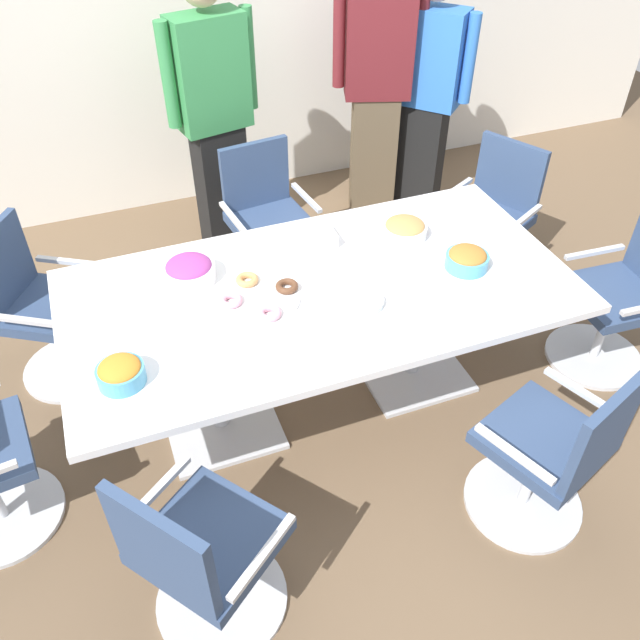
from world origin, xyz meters
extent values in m
cube|color=brown|center=(0.00, 0.00, -0.01)|extent=(10.00, 10.00, 0.01)
cube|color=white|center=(0.00, 2.40, 1.40)|extent=(8.00, 0.10, 2.80)
cube|color=white|center=(0.00, 0.00, 0.73)|extent=(2.40, 1.20, 0.04)
cube|color=silver|center=(-0.55, 0.00, 0.01)|extent=(0.56, 0.56, 0.02)
cylinder|color=silver|center=(-0.55, 0.00, 0.37)|extent=(0.09, 0.09, 0.69)
cube|color=silver|center=(0.55, 0.00, 0.01)|extent=(0.56, 0.56, 0.02)
cylinder|color=silver|center=(0.55, 0.00, 0.37)|extent=(0.09, 0.09, 0.69)
cylinder|color=silver|center=(0.65, -0.97, 0.01)|extent=(0.70, 0.70, 0.02)
cylinder|color=silver|center=(0.65, -0.97, 0.23)|extent=(0.05, 0.05, 0.41)
cube|color=#33476B|center=(0.65, -0.97, 0.46)|extent=(0.59, 0.59, 0.06)
cube|color=#33476B|center=(0.72, -1.16, 0.70)|extent=(0.42, 0.19, 0.42)
cube|color=silver|center=(0.42, -1.05, 0.58)|extent=(0.16, 0.35, 0.02)
cube|color=silver|center=(0.87, -0.88, 0.58)|extent=(0.16, 0.35, 0.02)
cylinder|color=silver|center=(1.59, -0.28, 0.01)|extent=(0.58, 0.58, 0.02)
cylinder|color=silver|center=(1.59, -0.28, 0.23)|extent=(0.05, 0.05, 0.41)
cube|color=#33476B|center=(1.59, -0.28, 0.46)|extent=(0.49, 0.49, 0.06)
cube|color=silver|center=(1.61, -0.04, 0.58)|extent=(0.37, 0.05, 0.02)
cylinder|color=silver|center=(1.34, 0.62, 0.01)|extent=(0.73, 0.73, 0.02)
cylinder|color=silver|center=(1.34, 0.62, 0.23)|extent=(0.05, 0.05, 0.41)
cube|color=#33476B|center=(1.34, 0.62, 0.46)|extent=(0.62, 0.62, 0.06)
cube|color=#33476B|center=(1.52, 0.71, 0.70)|extent=(0.23, 0.41, 0.42)
cube|color=silver|center=(1.45, 0.40, 0.58)|extent=(0.34, 0.19, 0.02)
cube|color=silver|center=(1.23, 0.83, 0.58)|extent=(0.34, 0.19, 0.02)
cylinder|color=silver|center=(0.08, 1.05, 0.01)|extent=(0.60, 0.60, 0.02)
cylinder|color=silver|center=(0.08, 1.05, 0.23)|extent=(0.05, 0.05, 0.41)
cube|color=#33476B|center=(0.08, 1.05, 0.46)|extent=(0.51, 0.51, 0.06)
cube|color=#33476B|center=(0.05, 1.26, 0.70)|extent=(0.44, 0.09, 0.42)
cube|color=silver|center=(0.32, 1.08, 0.58)|extent=(0.08, 0.37, 0.02)
cube|color=silver|center=(-0.17, 1.02, 0.58)|extent=(0.08, 0.37, 0.02)
cylinder|color=silver|center=(-1.24, 0.69, 0.01)|extent=(0.74, 0.74, 0.02)
cylinder|color=silver|center=(-1.24, 0.69, 0.23)|extent=(0.05, 0.05, 0.41)
cube|color=#33476B|center=(-1.24, 0.69, 0.46)|extent=(0.63, 0.63, 0.06)
cube|color=#33476B|center=(-1.42, 0.80, 0.70)|extent=(0.26, 0.39, 0.42)
cube|color=silver|center=(-1.11, 0.90, 0.58)|extent=(0.33, 0.22, 0.02)
cube|color=silver|center=(-1.37, 0.48, 0.58)|extent=(0.33, 0.22, 0.02)
cylinder|color=silver|center=(-1.62, -0.19, 0.01)|extent=(0.60, 0.60, 0.02)
cylinder|color=silver|center=(-0.78, -0.92, 0.01)|extent=(0.76, 0.76, 0.02)
cylinder|color=silver|center=(-0.78, -0.92, 0.23)|extent=(0.05, 0.05, 0.41)
cube|color=#33476B|center=(-0.78, -0.92, 0.46)|extent=(0.64, 0.64, 0.06)
cube|color=#33476B|center=(-0.95, -1.05, 0.70)|extent=(0.30, 0.37, 0.42)
cube|color=silver|center=(-0.93, -0.73, 0.58)|extent=(0.31, 0.25, 0.02)
cube|color=silver|center=(-0.64, -1.12, 0.58)|extent=(0.31, 0.25, 0.02)
cube|color=black|center=(-0.08, 1.65, 0.43)|extent=(0.35, 0.26, 0.86)
cube|color=#388C4C|center=(-0.08, 1.65, 1.20)|extent=(0.48, 0.30, 0.68)
cylinder|color=#388C4C|center=(0.18, 1.71, 1.24)|extent=(0.09, 0.09, 0.61)
cylinder|color=#388C4C|center=(-0.34, 1.60, 1.24)|extent=(0.09, 0.09, 0.61)
cube|color=brown|center=(1.06, 1.71, 0.44)|extent=(0.37, 0.29, 0.88)
cube|color=maroon|center=(1.06, 1.71, 1.23)|extent=(0.49, 0.35, 0.70)
cylinder|color=maroon|center=(1.32, 1.62, 1.26)|extent=(0.10, 0.10, 0.63)
cylinder|color=maroon|center=(0.81, 1.79, 1.26)|extent=(0.10, 0.10, 0.63)
cube|color=black|center=(1.41, 1.62, 0.40)|extent=(0.36, 0.37, 0.80)
cube|color=blue|center=(1.41, 1.62, 1.12)|extent=(0.46, 0.47, 0.64)
cylinder|color=blue|center=(1.58, 1.43, 1.15)|extent=(0.11, 0.11, 0.57)
cylinder|color=blue|center=(1.23, 1.82, 1.15)|extent=(0.11, 0.11, 0.57)
cylinder|color=#4C9EC6|center=(-0.96, -0.29, 0.79)|extent=(0.19, 0.19, 0.07)
ellipsoid|color=orange|center=(-0.96, -0.29, 0.82)|extent=(0.17, 0.17, 0.07)
cylinder|color=white|center=(0.57, 0.25, 0.78)|extent=(0.23, 0.23, 0.07)
ellipsoid|color=tan|center=(0.57, 0.25, 0.82)|extent=(0.20, 0.20, 0.06)
cylinder|color=white|center=(-0.56, 0.28, 0.79)|extent=(0.25, 0.25, 0.08)
ellipsoid|color=#9E3D8E|center=(-0.56, 0.28, 0.83)|extent=(0.22, 0.22, 0.07)
cylinder|color=#4C9EC6|center=(0.73, -0.10, 0.79)|extent=(0.21, 0.21, 0.07)
ellipsoid|color=#AD702D|center=(0.73, -0.10, 0.82)|extent=(0.18, 0.18, 0.07)
cylinder|color=white|center=(-0.29, 0.01, 0.76)|extent=(0.37, 0.37, 0.01)
torus|color=brown|center=(-0.15, 0.03, 0.78)|extent=(0.11, 0.11, 0.03)
torus|color=tan|center=(-0.31, 0.15, 0.78)|extent=(0.11, 0.11, 0.03)
torus|color=pink|center=(-0.43, 0.03, 0.78)|extent=(0.11, 0.11, 0.03)
torus|color=pink|center=(-0.29, -0.12, 0.78)|extent=(0.11, 0.11, 0.03)
cylinder|color=white|center=(0.14, -0.18, 0.75)|extent=(0.20, 0.20, 0.01)
cylinder|color=silver|center=(0.14, -0.18, 0.76)|extent=(0.20, 0.20, 0.01)
cylinder|color=white|center=(0.14, -0.18, 0.77)|extent=(0.20, 0.20, 0.01)
cylinder|color=silver|center=(0.14, -0.18, 0.77)|extent=(0.20, 0.20, 0.01)
cylinder|color=white|center=(0.14, -0.18, 0.78)|extent=(0.20, 0.20, 0.01)
cube|color=white|center=(0.12, 0.35, 0.79)|extent=(0.17, 0.17, 0.07)
camera|label=1|loc=(-0.87, -2.28, 2.66)|focal=36.87mm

